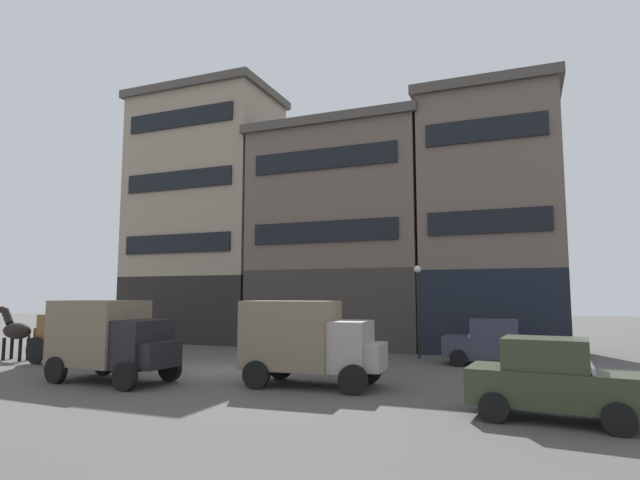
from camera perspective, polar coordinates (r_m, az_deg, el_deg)
name	(u,v)px	position (r m, az deg, el deg)	size (l,w,h in m)	color
ground_plane	(219,371)	(20.01, -11.13, -14.08)	(120.00, 120.00, 0.00)	#4C4947
building_far_left	(205,215)	(33.57, -12.70, 2.77)	(9.20, 6.05, 15.73)	black
building_center_left	(341,235)	(29.14, 2.36, 0.61)	(9.96, 6.05, 12.35)	#38332D
building_center_right	(491,220)	(27.60, 18.54, 2.17)	(7.05, 6.05, 13.18)	black
cargo_wagon	(66,335)	(23.95, -26.47, -9.47)	(3.00, 1.69, 1.98)	#3D2819
draft_horse	(15,330)	(26.21, -30.80, -8.63)	(2.35, 0.71, 2.30)	black
delivery_truck_near	(111,337)	(18.34, -22.23, -10.01)	(4.45, 2.37, 2.62)	black
delivery_truck_far	(309,339)	(16.27, -1.28, -11.01)	(4.45, 2.36, 2.62)	gray
sedan_dark	(552,379)	(13.11, 24.44, -13.92)	(3.83, 2.13, 1.83)	#2D3823
sedan_light	(492,342)	(22.03, 18.57, -10.74)	(3.74, 1.93, 1.83)	#333847
pedestrian_officer	(133,328)	(30.58, -20.07, -9.17)	(0.38, 0.38, 1.79)	black
streetlamp_curbside	(418,298)	(23.53, 10.86, -6.35)	(0.32, 0.32, 4.12)	black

